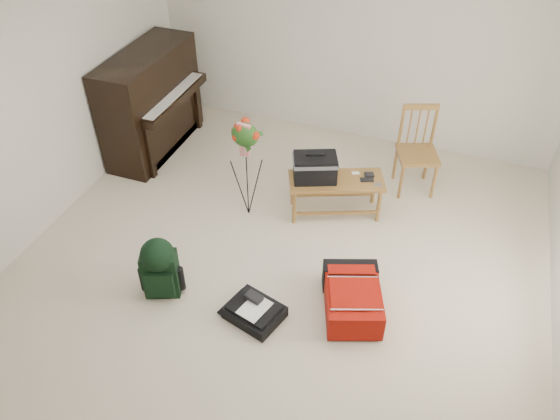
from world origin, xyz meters
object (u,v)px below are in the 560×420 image
at_px(piano, 152,104).
at_px(bench, 323,168).
at_px(flower_stand, 247,171).
at_px(red_suitcase, 354,294).
at_px(dining_chair, 418,151).
at_px(green_backpack, 159,266).
at_px(black_duffel, 255,311).

distance_m(piano, bench, 2.36).
bearing_deg(piano, flower_stand, -27.61).
bearing_deg(red_suitcase, dining_chair, 64.56).
bearing_deg(green_backpack, dining_chair, 30.65).
distance_m(piano, green_backpack, 2.53).
bearing_deg(dining_chair, flower_stand, -166.28).
relative_size(piano, bench, 1.41).
bearing_deg(black_duffel, bench, 102.55).
height_order(red_suitcase, flower_stand, flower_stand).
xyz_separation_m(green_backpack, flower_stand, (0.30, 1.33, 0.22)).
relative_size(piano, green_backpack, 2.39).
xyz_separation_m(piano, bench, (2.31, -0.49, -0.06)).
relative_size(green_backpack, flower_stand, 0.54).
relative_size(black_duffel, green_backpack, 0.88).
height_order(dining_chair, red_suitcase, dining_chair).
bearing_deg(bench, black_duffel, -115.77).
distance_m(black_duffel, green_backpack, 0.95).
distance_m(green_backpack, flower_stand, 1.38).
height_order(bench, dining_chair, dining_chair).
xyz_separation_m(dining_chair, red_suitcase, (-0.20, -1.99, -0.32)).
relative_size(dining_chair, black_duffel, 1.77).
bearing_deg(piano, bench, -11.89).
distance_m(bench, red_suitcase, 1.46).
bearing_deg(flower_stand, green_backpack, -97.29).
xyz_separation_m(dining_chair, green_backpack, (-1.89, -2.43, -0.13)).
distance_m(piano, dining_chair, 3.20).
bearing_deg(flower_stand, black_duffel, -59.71).
height_order(bench, black_duffel, bench).
relative_size(red_suitcase, black_duffel, 1.52).
height_order(black_duffel, flower_stand, flower_stand).
relative_size(bench, black_duffel, 1.92).
distance_m(dining_chair, flower_stand, 1.94).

